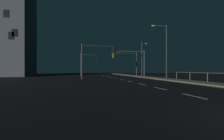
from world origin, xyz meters
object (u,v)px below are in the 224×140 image
traffic_light_mid_left (88,60)px  traffic_light_far_center (132,57)px  street_lamp_median (164,46)px  street_lamp_far_end (143,55)px  traffic_light_overhead_east (97,54)px  traffic_light_far_right (125,59)px

traffic_light_mid_left → traffic_light_far_center: size_ratio=0.93×
street_lamp_median → street_lamp_far_end: size_ratio=1.14×
traffic_light_far_center → traffic_light_overhead_east: traffic_light_overhead_east is taller
traffic_light_far_right → street_lamp_far_end: street_lamp_far_end is taller
street_lamp_median → traffic_light_far_right: bearing=107.1°
traffic_light_far_center → traffic_light_overhead_east: 8.41m
traffic_light_far_center → traffic_light_mid_left: bearing=133.1°
traffic_light_far_right → street_lamp_median: bearing=-72.9°
traffic_light_far_right → street_lamp_median: 10.77m
traffic_light_far_right → traffic_light_overhead_east: traffic_light_overhead_east is taller
traffic_light_far_right → street_lamp_median: street_lamp_median is taller
traffic_light_mid_left → street_lamp_far_end: 11.78m
traffic_light_far_right → traffic_light_overhead_east: bearing=-128.3°
street_lamp_median → traffic_light_far_center: bearing=112.7°
traffic_light_far_right → traffic_light_mid_left: (-7.10, 4.49, -0.16)m
traffic_light_far_center → street_lamp_far_end: 4.08m
traffic_light_overhead_east → traffic_light_far_right: bearing=51.7°
traffic_light_far_center → street_lamp_median: size_ratio=0.67×
traffic_light_mid_left → traffic_light_overhead_east: 12.79m
traffic_light_mid_left → street_lamp_median: (10.26, -14.71, 1.39)m
traffic_light_far_right → street_lamp_far_end: size_ratio=0.75×
traffic_light_mid_left → street_lamp_median: size_ratio=0.63×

